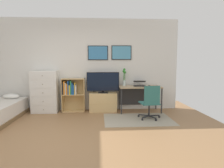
# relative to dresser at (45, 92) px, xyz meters

# --- Properties ---
(ground_plane) EXTENTS (7.20, 7.20, 0.00)m
(ground_plane) POSITION_rel_dresser_xyz_m (0.84, -2.15, -0.59)
(ground_plane) COLOR #936B44
(wall_back_with_posters) EXTENTS (6.12, 0.09, 2.70)m
(wall_back_with_posters) POSITION_rel_dresser_xyz_m (0.86, 0.27, 0.76)
(wall_back_with_posters) COLOR silver
(wall_back_with_posters) RESTS_ON ground_plane
(area_rug) EXTENTS (1.70, 1.20, 0.01)m
(area_rug) POSITION_rel_dresser_xyz_m (2.51, -0.91, -0.59)
(area_rug) COLOR #9E937F
(area_rug) RESTS_ON ground_plane
(dresser) EXTENTS (0.72, 0.46, 1.19)m
(dresser) POSITION_rel_dresser_xyz_m (0.00, 0.00, 0.00)
(dresser) COLOR white
(dresser) RESTS_ON ground_plane
(bookshelf) EXTENTS (0.65, 0.30, 0.96)m
(bookshelf) POSITION_rel_dresser_xyz_m (0.74, 0.06, -0.02)
(bookshelf) COLOR tan
(bookshelf) RESTS_ON ground_plane
(tv_stand) EXTENTS (0.79, 0.41, 0.54)m
(tv_stand) POSITION_rel_dresser_xyz_m (1.65, 0.02, -0.32)
(tv_stand) COLOR tan
(tv_stand) RESTS_ON ground_plane
(television) EXTENTS (0.93, 0.16, 0.60)m
(television) POSITION_rel_dresser_xyz_m (1.65, -0.01, 0.25)
(television) COLOR black
(television) RESTS_ON tv_stand
(desk) EXTENTS (1.19, 0.62, 0.74)m
(desk) POSITION_rel_dresser_xyz_m (2.71, -0.02, 0.01)
(desk) COLOR tan
(desk) RESTS_ON ground_plane
(office_chair) EXTENTS (0.57, 0.58, 0.86)m
(office_chair) POSITION_rel_dresser_xyz_m (2.82, -0.92, -0.14)
(office_chair) COLOR #232326
(office_chair) RESTS_ON ground_plane
(laptop) EXTENTS (0.40, 0.43, 0.16)m
(laptop) POSITION_rel_dresser_xyz_m (2.72, 0.01, 0.21)
(laptop) COLOR black
(laptop) RESTS_ON desk
(computer_mouse) EXTENTS (0.06, 0.10, 0.03)m
(computer_mouse) POSITION_rel_dresser_xyz_m (2.98, -0.12, 0.16)
(computer_mouse) COLOR #262628
(computer_mouse) RESTS_ON desk
(bamboo_vase) EXTENTS (0.10, 0.09, 0.51)m
(bamboo_vase) POSITION_rel_dresser_xyz_m (2.28, 0.10, 0.40)
(bamboo_vase) COLOR silver
(bamboo_vase) RESTS_ON desk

